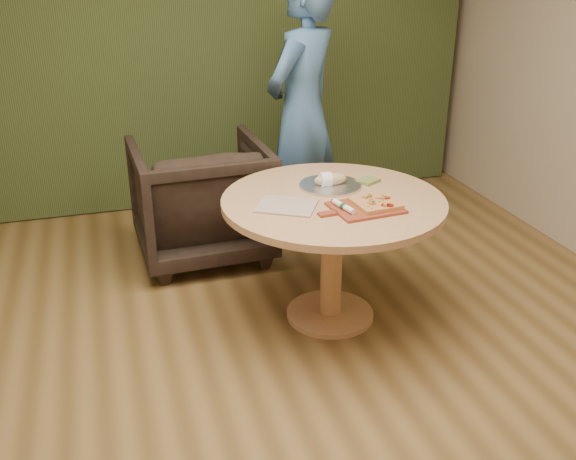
# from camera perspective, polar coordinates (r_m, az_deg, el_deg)

# --- Properties ---
(room_shell) EXTENTS (5.04, 6.04, 2.84)m
(room_shell) POSITION_cam_1_polar(r_m,az_deg,el_deg) (2.44, -0.64, 9.26)
(room_shell) COLOR olive
(room_shell) RESTS_ON ground
(curtain) EXTENTS (4.80, 0.14, 2.78)m
(curtain) POSITION_cam_1_polar(r_m,az_deg,el_deg) (5.24, -9.92, 16.96)
(curtain) COLOR #2E3C1B
(curtain) RESTS_ON ground
(pedestal_table) EXTENTS (1.23, 1.23, 0.75)m
(pedestal_table) POSITION_cam_1_polar(r_m,az_deg,el_deg) (3.57, 4.00, 0.74)
(pedestal_table) COLOR tan
(pedestal_table) RESTS_ON ground
(pizza_paddle) EXTENTS (0.46, 0.31, 0.01)m
(pizza_paddle) POSITION_cam_1_polar(r_m,az_deg,el_deg) (3.38, 6.76, 1.95)
(pizza_paddle) COLOR #963E26
(pizza_paddle) RESTS_ON pedestal_table
(flatbread_pizza) EXTENTS (0.24, 0.24, 0.04)m
(flatbread_pizza) POSITION_cam_1_polar(r_m,az_deg,el_deg) (3.40, 7.80, 2.39)
(flatbread_pizza) COLOR tan
(flatbread_pizza) RESTS_ON pizza_paddle
(cutlery_roll) EXTENTS (0.07, 0.20, 0.03)m
(cutlery_roll) POSITION_cam_1_polar(r_m,az_deg,el_deg) (3.33, 4.97, 2.10)
(cutlery_roll) COLOR white
(cutlery_roll) RESTS_ON pizza_paddle
(newspaper) EXTENTS (0.39, 0.37, 0.01)m
(newspaper) POSITION_cam_1_polar(r_m,az_deg,el_deg) (3.39, -0.11, 2.15)
(newspaper) COLOR silver
(newspaper) RESTS_ON pedestal_table
(serving_tray) EXTENTS (0.36, 0.36, 0.02)m
(serving_tray) POSITION_cam_1_polar(r_m,az_deg,el_deg) (3.69, 3.77, 3.98)
(serving_tray) COLOR silver
(serving_tray) RESTS_ON pedestal_table
(bread_roll) EXTENTS (0.19, 0.09, 0.09)m
(bread_roll) POSITION_cam_1_polar(r_m,az_deg,el_deg) (3.67, 3.66, 4.50)
(bread_roll) COLOR #D8B784
(bread_roll) RESTS_ON serving_tray
(green_packet) EXTENTS (0.15, 0.15, 0.02)m
(green_packet) POSITION_cam_1_polar(r_m,az_deg,el_deg) (3.77, 7.10, 4.37)
(green_packet) COLOR #596E31
(green_packet) RESTS_ON pedestal_table
(armchair) EXTENTS (0.91, 0.86, 0.90)m
(armchair) POSITION_cam_1_polar(r_m,az_deg,el_deg) (4.44, -7.76, 3.20)
(armchair) COLOR black
(armchair) RESTS_ON ground
(person_standing) EXTENTS (0.82, 0.79, 1.89)m
(person_standing) POSITION_cam_1_polar(r_m,az_deg,el_deg) (4.55, 1.28, 10.41)
(person_standing) COLOR #416A9C
(person_standing) RESTS_ON ground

